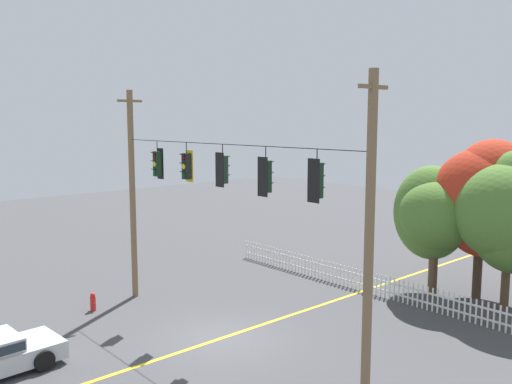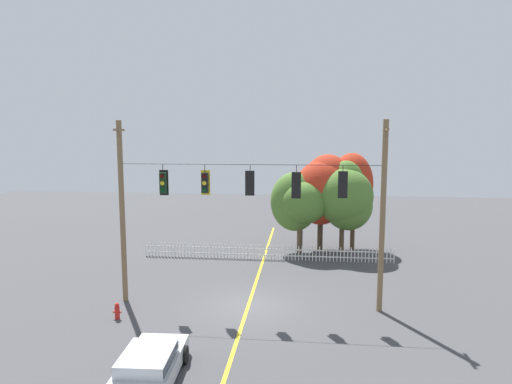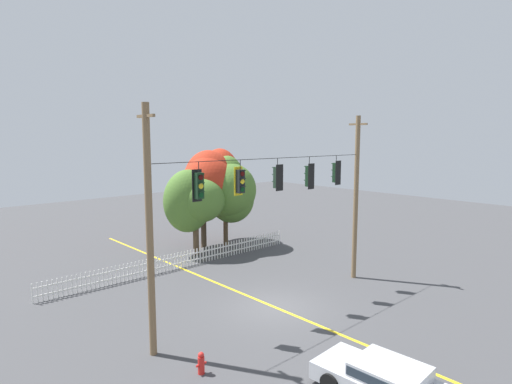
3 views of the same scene
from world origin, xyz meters
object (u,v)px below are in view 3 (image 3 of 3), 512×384
traffic_signal_southbound_primary (309,176)px  autumn_maple_far_west (220,186)px  traffic_signal_northbound_primary (240,181)px  autumn_maple_near_fence (194,201)px  fire_hydrant (201,363)px  traffic_signal_northbound_secondary (336,173)px  autumn_oak_far_east (230,191)px  traffic_signal_eastbound_side (199,186)px  parked_car (386,381)px  traffic_signal_westbound_side (278,177)px  autumn_maple_mid (207,187)px

traffic_signal_southbound_primary → autumn_maple_far_west: size_ratio=0.22×
traffic_signal_northbound_primary → autumn_maple_near_fence: 10.92m
traffic_signal_northbound_primary → fire_hydrant: 6.97m
traffic_signal_northbound_primary → autumn_maple_near_fence: (4.29, 9.77, -2.33)m
traffic_signal_northbound_secondary → fire_hydrant: traffic_signal_northbound_secondary is taller
traffic_signal_northbound_primary → traffic_signal_southbound_primary: size_ratio=0.95×
fire_hydrant → autumn_maple_near_fence: bearing=56.7°
autumn_oak_far_east → autumn_maple_far_west: (0.43, 1.66, 0.24)m
autumn_oak_far_east → autumn_maple_far_west: autumn_maple_far_west is taller
traffic_signal_eastbound_side → autumn_maple_near_fence: traffic_signal_eastbound_side is taller
autumn_maple_far_west → parked_car: 20.69m
traffic_signal_westbound_side → autumn_oak_far_east: traffic_signal_westbound_side is taller
traffic_signal_northbound_primary → autumn_oak_far_east: (7.47, 9.95, -1.99)m
traffic_signal_southbound_primary → parked_car: size_ratio=0.36×
traffic_signal_eastbound_side → traffic_signal_northbound_primary: bearing=-0.0°
traffic_signal_eastbound_side → autumn_maple_far_west: size_ratio=0.22×
autumn_maple_near_fence → autumn_oak_far_east: autumn_oak_far_east is taller
autumn_maple_mid → parked_car: 19.22m
traffic_signal_southbound_primary → autumn_maple_near_fence: size_ratio=0.27×
autumn_maple_near_fence → traffic_signal_westbound_side: bearing=-102.4°
traffic_signal_eastbound_side → autumn_maple_near_fence: bearing=57.1°
traffic_signal_westbound_side → autumn_maple_far_west: bearing=63.6°
traffic_signal_westbound_side → autumn_oak_far_east: bearing=61.9°
traffic_signal_northbound_primary → autumn_oak_far_east: bearing=53.1°
traffic_signal_northbound_secondary → autumn_maple_mid: bearing=91.7°
traffic_signal_eastbound_side → autumn_maple_mid: bearing=53.0°
autumn_maple_mid → traffic_signal_northbound_secondary: bearing=-88.3°
autumn_maple_near_fence → fire_hydrant: (-7.87, -11.96, -3.23)m
traffic_signal_eastbound_side → autumn_maple_near_fence: size_ratio=0.27×
traffic_signal_eastbound_side → traffic_signal_northbound_primary: (2.03, -0.00, 0.03)m
traffic_signal_southbound_primary → autumn_maple_mid: bearing=80.6°
traffic_signal_westbound_side → autumn_maple_far_west: (5.76, 11.62, -1.77)m
autumn_oak_far_east → traffic_signal_southbound_primary: bearing=-107.8°
traffic_signal_southbound_primary → traffic_signal_eastbound_side: bearing=179.8°
parked_car → traffic_signal_northbound_primary: bearing=86.9°
parked_car → fire_hydrant: size_ratio=5.71×
traffic_signal_northbound_secondary → fire_hydrant: size_ratio=1.98×
traffic_signal_westbound_side → autumn_maple_far_west: size_ratio=0.21×
traffic_signal_eastbound_side → parked_car: 8.95m
traffic_signal_southbound_primary → traffic_signal_northbound_primary: bearing=179.7°
parked_car → fire_hydrant: (-3.20, 4.82, -0.24)m
traffic_signal_northbound_secondary → traffic_signal_eastbound_side: bearing=179.9°
traffic_signal_southbound_primary → autumn_maple_near_fence: bearing=89.9°
traffic_signal_northbound_primary → parked_car: 8.82m
traffic_signal_southbound_primary → traffic_signal_northbound_secondary: bearing=-0.0°
traffic_signal_eastbound_side → fire_hydrant: size_ratio=2.01×
traffic_signal_northbound_secondary → autumn_maple_near_fence: (-2.08, 9.78, -2.33)m
autumn_maple_far_west → parked_car: (-8.28, -18.62, -3.58)m
traffic_signal_northbound_primary → traffic_signal_northbound_secondary: same height
autumn_maple_near_fence → autumn_oak_far_east: size_ratio=0.88×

